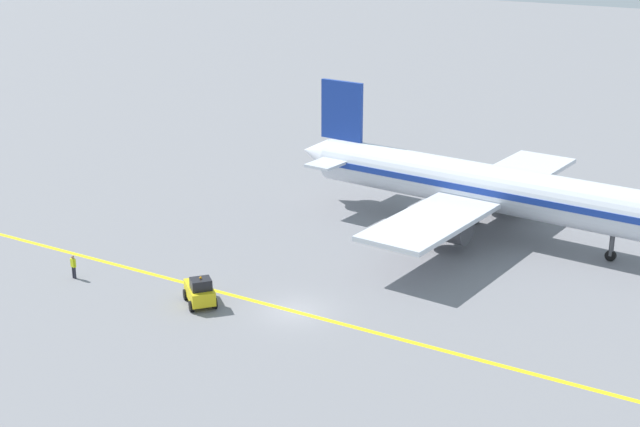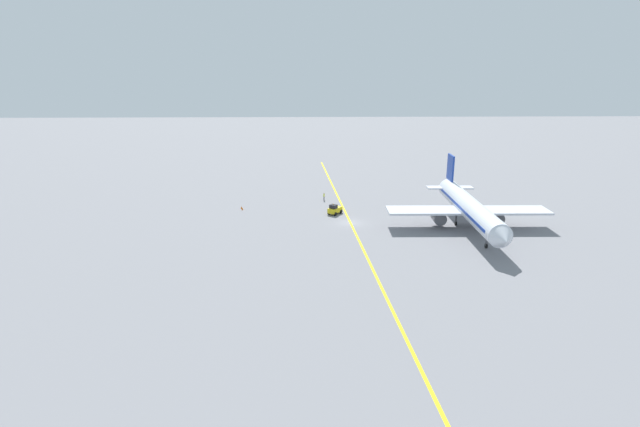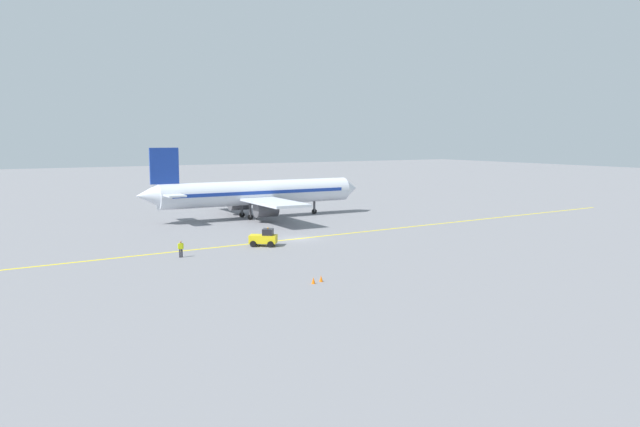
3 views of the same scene
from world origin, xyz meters
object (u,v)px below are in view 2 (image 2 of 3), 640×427
(airplane_at_gate, at_px, (469,208))
(traffic_cone_mid_apron, at_px, (241,207))
(ground_crew_worker, at_px, (324,196))
(baggage_tug_white, at_px, (335,209))
(traffic_cone_near_nose, at_px, (242,209))

(airplane_at_gate, xyz_separation_m, traffic_cone_mid_apron, (41.02, -13.60, -3.43))
(airplane_at_gate, distance_m, traffic_cone_mid_apron, 43.35)
(airplane_at_gate, bearing_deg, ground_crew_worker, -38.55)
(airplane_at_gate, xyz_separation_m, baggage_tug_white, (22.68, -9.38, -2.81))
(traffic_cone_mid_apron, bearing_deg, airplane_at_gate, 161.66)
(airplane_at_gate, height_order, traffic_cone_mid_apron, airplane_at_gate)
(airplane_at_gate, relative_size, traffic_cone_mid_apron, 64.47)
(traffic_cone_near_nose, distance_m, traffic_cone_mid_apron, 0.97)
(baggage_tug_white, height_order, ground_crew_worker, baggage_tug_white)
(traffic_cone_near_nose, xyz_separation_m, traffic_cone_mid_apron, (0.31, -0.92, 0.00))
(baggage_tug_white, relative_size, traffic_cone_near_nose, 6.00)
(airplane_at_gate, height_order, traffic_cone_near_nose, airplane_at_gate)
(baggage_tug_white, xyz_separation_m, ground_crew_worker, (1.70, -10.04, 0.01))
(airplane_at_gate, relative_size, traffic_cone_near_nose, 64.47)
(ground_crew_worker, bearing_deg, baggage_tug_white, 99.61)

